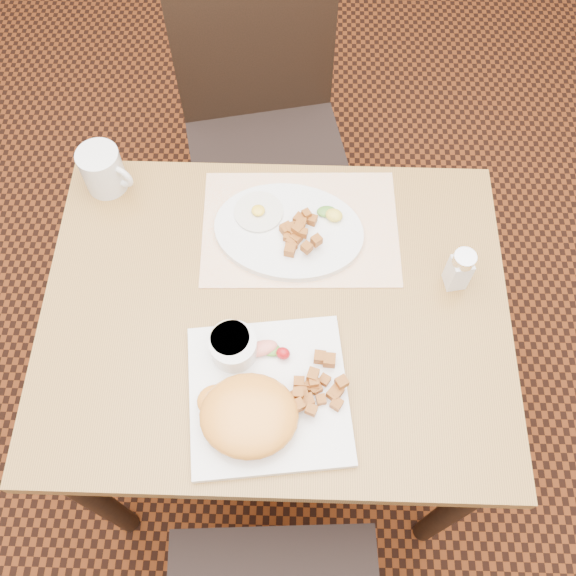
# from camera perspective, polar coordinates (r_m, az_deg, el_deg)

# --- Properties ---
(ground) EXTENTS (8.00, 8.00, 0.00)m
(ground) POSITION_cam_1_polar(r_m,az_deg,el_deg) (1.94, -0.74, -11.62)
(ground) COLOR black
(ground) RESTS_ON ground
(table) EXTENTS (0.90, 0.70, 0.75)m
(table) POSITION_cam_1_polar(r_m,az_deg,el_deg) (1.33, -1.06, -3.94)
(table) COLOR olive
(table) RESTS_ON ground
(chair_far) EXTENTS (0.50, 0.51, 0.97)m
(chair_far) POSITION_cam_1_polar(r_m,az_deg,el_deg) (1.79, -2.21, 14.58)
(chair_far) COLOR black
(chair_far) RESTS_ON ground
(placemat) EXTENTS (0.41, 0.29, 0.00)m
(placemat) POSITION_cam_1_polar(r_m,az_deg,el_deg) (1.32, 1.09, 5.37)
(placemat) COLOR white
(placemat) RESTS_ON table
(plate_square) EXTENTS (0.31, 0.31, 0.02)m
(plate_square) POSITION_cam_1_polar(r_m,az_deg,el_deg) (1.16, -1.74, -9.49)
(plate_square) COLOR silver
(plate_square) RESTS_ON table
(plate_oval) EXTENTS (0.33, 0.27, 0.02)m
(plate_oval) POSITION_cam_1_polar(r_m,az_deg,el_deg) (1.31, 0.07, 5.09)
(plate_oval) COLOR silver
(plate_oval) RESTS_ON placemat
(hollandaise_mound) EXTENTS (0.18, 0.15, 0.06)m
(hollandaise_mound) POSITION_cam_1_polar(r_m,az_deg,el_deg) (1.11, -3.57, -11.25)
(hollandaise_mound) COLOR #FA9D31
(hollandaise_mound) RESTS_ON plate_square
(ramekin) EXTENTS (0.09, 0.09, 0.05)m
(ramekin) POSITION_cam_1_polar(r_m,az_deg,el_deg) (1.16, -4.89, -5.16)
(ramekin) COLOR silver
(ramekin) RESTS_ON plate_square
(garnish_sq) EXTENTS (0.09, 0.05, 0.03)m
(garnish_sq) POSITION_cam_1_polar(r_m,az_deg,el_deg) (1.17, -1.75, -5.50)
(garnish_sq) COLOR #387223
(garnish_sq) RESTS_ON plate_square
(fried_egg) EXTENTS (0.10, 0.10, 0.02)m
(fried_egg) POSITION_cam_1_polar(r_m,az_deg,el_deg) (1.32, -2.63, 6.79)
(fried_egg) COLOR white
(fried_egg) RESTS_ON plate_oval
(garnish_ov) EXTENTS (0.06, 0.05, 0.02)m
(garnish_ov) POSITION_cam_1_polar(r_m,az_deg,el_deg) (1.31, 3.85, 6.61)
(garnish_ov) COLOR #387223
(garnish_ov) RESTS_ON plate_oval
(salt_shaker) EXTENTS (0.05, 0.05, 0.10)m
(salt_shaker) POSITION_cam_1_polar(r_m,az_deg,el_deg) (1.26, 15.01, 1.62)
(salt_shaker) COLOR white
(salt_shaker) RESTS_ON table
(coffee_mug) EXTENTS (0.11, 0.09, 0.10)m
(coffee_mug) POSITION_cam_1_polar(r_m,az_deg,el_deg) (1.40, -16.08, 10.04)
(coffee_mug) COLOR silver
(coffee_mug) RESTS_ON table
(home_fries_sq) EXTENTS (0.11, 0.12, 0.04)m
(home_fries_sq) POSITION_cam_1_polar(r_m,az_deg,el_deg) (1.14, 2.47, -8.77)
(home_fries_sq) COLOR #AB5C1B
(home_fries_sq) RESTS_ON plate_square
(home_fries_ov) EXTENTS (0.09, 0.10, 0.03)m
(home_fries_ov) POSITION_cam_1_polar(r_m,az_deg,el_deg) (1.28, 0.78, 4.96)
(home_fries_ov) COLOR #AB5C1B
(home_fries_ov) RESTS_ON plate_oval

